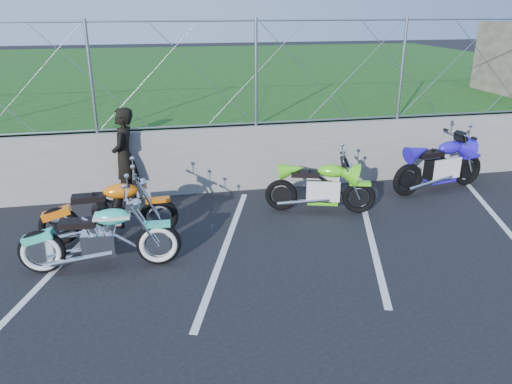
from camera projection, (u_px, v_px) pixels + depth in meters
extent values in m
plane|color=black|center=(237.00, 278.00, 6.85)|extent=(90.00, 90.00, 0.00)
cube|color=slate|center=(206.00, 160.00, 9.83)|extent=(30.00, 0.22, 1.30)
cube|color=#184813|center=(177.00, 85.00, 18.99)|extent=(30.00, 20.00, 1.30)
cylinder|color=gray|center=(201.00, 21.00, 8.92)|extent=(28.00, 0.03, 0.03)
cylinder|color=gray|center=(205.00, 125.00, 9.58)|extent=(28.00, 0.03, 0.03)
cube|color=silver|center=(64.00, 261.00, 7.31)|extent=(1.49, 4.31, 0.01)
cube|color=silver|center=(226.00, 246.00, 7.77)|extent=(1.49, 4.31, 0.01)
cube|color=silver|center=(370.00, 232.00, 8.22)|extent=(1.49, 4.31, 0.01)
cube|color=silver|center=(498.00, 220.00, 8.68)|extent=(1.49, 4.31, 0.01)
torus|color=black|center=(42.00, 252.00, 6.89)|extent=(0.65, 0.14, 0.65)
torus|color=black|center=(159.00, 244.00, 7.12)|extent=(0.65, 0.14, 0.65)
cube|color=silver|center=(99.00, 243.00, 6.98)|extent=(0.46, 0.30, 0.33)
ellipsoid|color=#31C5A0|center=(112.00, 217.00, 6.87)|extent=(0.53, 0.26, 0.23)
cube|color=black|center=(77.00, 223.00, 6.83)|extent=(0.50, 0.26, 0.09)
cube|color=#31C5A0|center=(157.00, 224.00, 7.01)|extent=(0.38, 0.16, 0.06)
cylinder|color=silver|center=(126.00, 195.00, 6.79)|extent=(0.06, 0.71, 0.03)
torus|color=black|center=(60.00, 226.00, 7.71)|extent=(0.63, 0.13, 0.63)
torus|color=black|center=(159.00, 217.00, 8.05)|extent=(0.63, 0.13, 0.63)
cube|color=black|center=(109.00, 216.00, 7.84)|extent=(0.47, 0.30, 0.34)
ellipsoid|color=orange|center=(121.00, 191.00, 7.75)|extent=(0.54, 0.27, 0.23)
cube|color=black|center=(89.00, 198.00, 7.66)|extent=(0.51, 0.26, 0.09)
cube|color=orange|center=(158.00, 200.00, 7.94)|extent=(0.39, 0.17, 0.06)
cylinder|color=silver|center=(133.00, 175.00, 7.71)|extent=(0.06, 0.73, 0.03)
torus|color=black|center=(281.00, 195.00, 9.02)|extent=(0.59, 0.28, 0.59)
torus|color=black|center=(359.00, 198.00, 8.90)|extent=(0.59, 0.28, 0.59)
cube|color=black|center=(319.00, 191.00, 8.93)|extent=(0.51, 0.39, 0.33)
ellipsoid|color=#5BE11C|center=(332.00, 171.00, 8.77)|extent=(0.56, 0.38, 0.23)
cube|color=black|center=(305.00, 174.00, 8.83)|extent=(0.54, 0.37, 0.09)
cube|color=#5BE11C|center=(360.00, 183.00, 8.80)|extent=(0.40, 0.25, 0.06)
cylinder|color=silver|center=(343.00, 159.00, 8.67)|extent=(0.23, 0.68, 0.03)
torus|color=black|center=(407.00, 180.00, 9.70)|extent=(0.67, 0.25, 0.65)
torus|color=black|center=(468.00, 170.00, 10.27)|extent=(0.67, 0.25, 0.65)
cube|color=black|center=(438.00, 170.00, 9.94)|extent=(0.55, 0.40, 0.37)
ellipsoid|color=#2816D2|center=(450.00, 147.00, 9.88)|extent=(0.62, 0.38, 0.25)
cube|color=black|center=(429.00, 154.00, 9.71)|extent=(0.59, 0.37, 0.10)
cube|color=#2816D2|center=(470.00, 156.00, 10.17)|extent=(0.44, 0.24, 0.07)
cylinder|color=silver|center=(460.00, 134.00, 9.86)|extent=(0.19, 0.78, 0.03)
imported|color=black|center=(124.00, 156.00, 9.17)|extent=(0.56, 0.73, 1.81)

